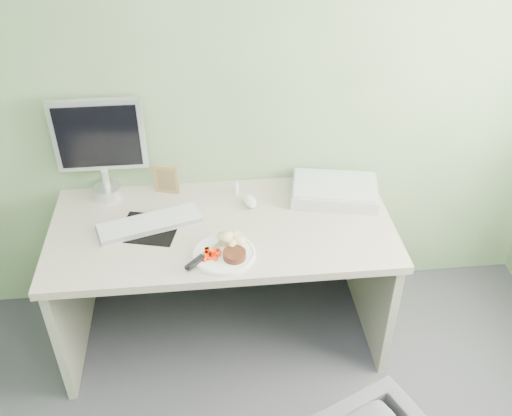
{
  "coord_description": "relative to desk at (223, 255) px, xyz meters",
  "views": [
    {
      "loc": [
        -0.06,
        -0.48,
        2.36
      ],
      "look_at": [
        0.15,
        1.5,
        0.91
      ],
      "focal_mm": 40.0,
      "sensor_mm": 36.0,
      "label": 1
    }
  ],
  "objects": [
    {
      "name": "potato_pile",
      "position": [
        0.02,
        -0.15,
        0.23
      ],
      "size": [
        0.13,
        0.11,
        0.06
      ],
      "primitive_type": "ellipsoid",
      "rotation": [
        0.0,
        0.0,
        0.26
      ],
      "color": "tan",
      "rests_on": "plate"
    },
    {
      "name": "steak",
      "position": [
        0.04,
        -0.25,
        0.21
      ],
      "size": [
        0.13,
        0.13,
        0.03
      ],
      "primitive_type": "cylinder",
      "rotation": [
        0.0,
        0.0,
        0.33
      ],
      "color": "black",
      "rests_on": "plate"
    },
    {
      "name": "monitor",
      "position": [
        -0.55,
        0.31,
        0.47
      ],
      "size": [
        0.43,
        0.13,
        0.51
      ],
      "rotation": [
        0.0,
        0.0,
        -0.0
      ],
      "color": "silver",
      "rests_on": "desk"
    },
    {
      "name": "steak_knife",
      "position": [
        -0.1,
        -0.25,
        0.21
      ],
      "size": [
        0.2,
        0.21,
        0.02
      ],
      "rotation": [
        0.0,
        0.0,
        0.81
      ],
      "color": "silver",
      "rests_on": "plate"
    },
    {
      "name": "keyboard",
      "position": [
        -0.33,
        0.03,
        0.2
      ],
      "size": [
        0.49,
        0.27,
        0.02
      ],
      "primitive_type": "cube",
      "rotation": [
        0.0,
        0.0,
        0.29
      ],
      "color": "white",
      "rests_on": "desk"
    },
    {
      "name": "mousepad",
      "position": [
        -0.34,
        0.01,
        0.18
      ],
      "size": [
        0.31,
        0.29,
        0.0
      ],
      "primitive_type": "cube",
      "rotation": [
        0.0,
        0.0,
        -0.25
      ],
      "color": "black",
      "rests_on": "desk"
    },
    {
      "name": "eyedrop_bottle",
      "position": [
        0.09,
        0.26,
        0.22
      ],
      "size": [
        0.03,
        0.03,
        0.08
      ],
      "color": "white",
      "rests_on": "desk"
    },
    {
      "name": "scanner",
      "position": [
        0.57,
        0.18,
        0.22
      ],
      "size": [
        0.47,
        0.36,
        0.07
      ],
      "primitive_type": "cube",
      "rotation": [
        0.0,
        0.0,
        -0.21
      ],
      "color": "silver",
      "rests_on": "desk"
    },
    {
      "name": "carrot_heap",
      "position": [
        -0.06,
        -0.23,
        0.22
      ],
      "size": [
        0.07,
        0.06,
        0.04
      ],
      "primitive_type": "cube",
      "rotation": [
        0.0,
        0.0,
        -0.13
      ],
      "color": "#FA2B05",
      "rests_on": "plate"
    },
    {
      "name": "photo_frame",
      "position": [
        -0.26,
        0.3,
        0.26
      ],
      "size": [
        0.12,
        0.05,
        0.15
      ],
      "primitive_type": "cube",
      "rotation": [
        0.0,
        0.0,
        -0.29
      ],
      "color": "#A8884E",
      "rests_on": "desk"
    },
    {
      "name": "desk",
      "position": [
        0.0,
        0.0,
        0.0
      ],
      "size": [
        1.6,
        0.75,
        0.73
      ],
      "color": "#C0B1A0",
      "rests_on": "floor"
    },
    {
      "name": "plate",
      "position": [
        -0.0,
        -0.22,
        0.19
      ],
      "size": [
        0.27,
        0.27,
        0.01
      ],
      "primitive_type": "cylinder",
      "color": "white",
      "rests_on": "desk"
    },
    {
      "name": "wall_back",
      "position": [
        0.0,
        0.38,
        0.8
      ],
      "size": [
        3.5,
        0.0,
        3.5
      ],
      "primitive_type": "plane",
      "rotation": [
        1.57,
        0.0,
        0.0
      ],
      "color": "#81A070",
      "rests_on": "floor"
    },
    {
      "name": "computer_mouse",
      "position": [
        0.15,
        0.15,
        0.2
      ],
      "size": [
        0.08,
        0.11,
        0.04
      ],
      "primitive_type": "ellipsoid",
      "rotation": [
        0.0,
        0.0,
        0.18
      ],
      "color": "white",
      "rests_on": "desk"
    }
  ]
}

